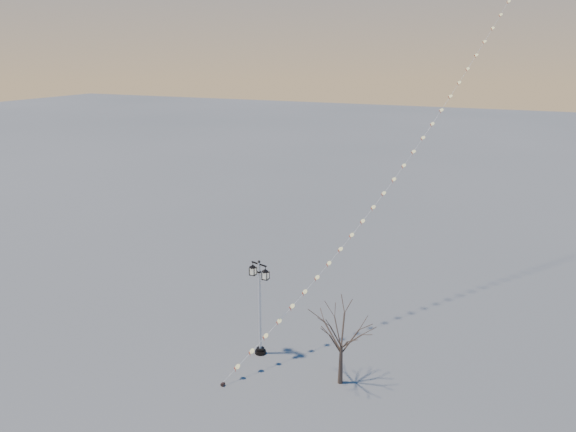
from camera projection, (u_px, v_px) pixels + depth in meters
The scene contains 4 objects.
ground at pixel (235, 376), 28.31m from camera, with size 300.00×300.00×0.00m, color #5A5B5B.
street_lamp at pixel (260, 303), 29.56m from camera, with size 1.36×0.75×5.52m.
bare_tree at pixel (342, 334), 26.95m from camera, with size 2.37×2.37×3.93m.
kite_train at pixel (431, 93), 34.62m from camera, with size 13.65×31.68×27.36m.
Camera 1 is at (12.54, -21.49, 16.07)m, focal length 34.24 mm.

